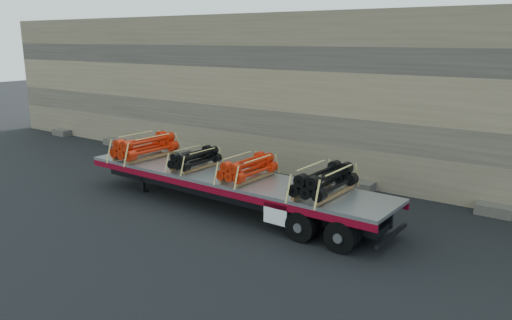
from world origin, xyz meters
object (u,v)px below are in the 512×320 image
(bundle_midfront, at_px, (195,159))
(bundle_midrear, at_px, (248,168))
(bundle_rear, at_px, (324,182))
(trailer, at_px, (228,191))
(bundle_front, at_px, (145,147))

(bundle_midfront, xyz_separation_m, bundle_midrear, (2.47, -0.06, 0.03))
(bundle_midrear, distance_m, bundle_rear, 2.97)
(trailer, height_order, bundle_rear, bundle_rear)
(bundle_rear, bearing_deg, trailer, -180.00)
(bundle_midrear, bearing_deg, trailer, -180.00)
(bundle_midfront, relative_size, bundle_rear, 0.82)
(bundle_midrear, height_order, bundle_rear, bundle_rear)
(trailer, xyz_separation_m, bundle_midrear, (0.88, -0.02, 0.99))
(trailer, distance_m, bundle_front, 4.47)
(bundle_front, bearing_deg, bundle_midfront, 0.00)
(bundle_midfront, height_order, bundle_rear, bundle_rear)
(bundle_midrear, bearing_deg, bundle_midfront, -180.00)
(bundle_front, xyz_separation_m, bundle_rear, (8.19, -0.19, -0.03))
(bundle_midrear, bearing_deg, bundle_front, -180.00)
(trailer, bearing_deg, bundle_midfront, -180.00)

